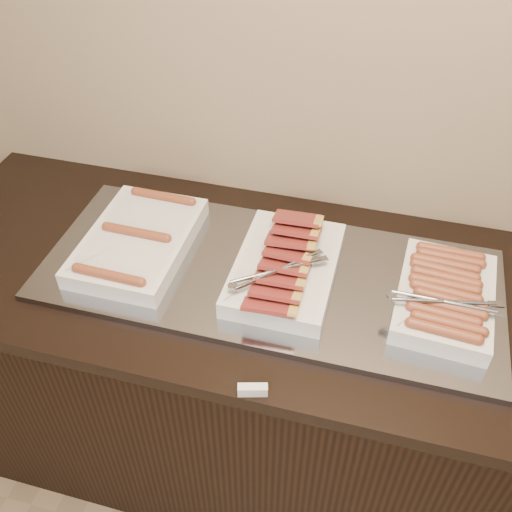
{
  "coord_description": "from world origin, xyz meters",
  "views": [
    {
      "loc": [
        0.23,
        1.08,
        1.97
      ],
      "look_at": [
        -0.05,
        2.13,
        0.97
      ],
      "focal_mm": 40.0,
      "sensor_mm": 36.0,
      "label": 1
    }
  ],
  "objects": [
    {
      "name": "dish_left",
      "position": [
        -0.39,
        2.13,
        0.95
      ],
      "size": [
        0.27,
        0.4,
        0.07
      ],
      "rotation": [
        0.0,
        0.0,
        -0.0
      ],
      "color": "silver",
      "rests_on": "warming_tray"
    },
    {
      "name": "dish_right",
      "position": [
        0.43,
        2.13,
        0.96
      ],
      "size": [
        0.27,
        0.35,
        0.08
      ],
      "rotation": [
        0.0,
        0.0,
        -0.06
      ],
      "color": "silver",
      "rests_on": "warming_tray"
    },
    {
      "name": "label_holder",
      "position": [
        0.04,
        1.77,
        0.91
      ],
      "size": [
        0.07,
        0.04,
        0.03
      ],
      "primitive_type": "cube",
      "rotation": [
        0.0,
        0.0,
        0.27
      ],
      "color": "silver",
      "rests_on": "counter"
    },
    {
      "name": "warming_tray",
      "position": [
        -0.02,
        2.13,
        0.91
      ],
      "size": [
        1.2,
        0.5,
        0.02
      ],
      "primitive_type": "cube",
      "color": "gray",
      "rests_on": "counter"
    },
    {
      "name": "dish_center",
      "position": [
        0.03,
        2.13,
        0.95
      ],
      "size": [
        0.26,
        0.4,
        0.09
      ],
      "rotation": [
        0.0,
        0.0,
        -0.0
      ],
      "color": "silver",
      "rests_on": "warming_tray"
    },
    {
      "name": "counter",
      "position": [
        0.0,
        2.13,
        0.45
      ],
      "size": [
        2.06,
        0.76,
        0.9
      ],
      "color": "black",
      "rests_on": "ground"
    }
  ]
}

